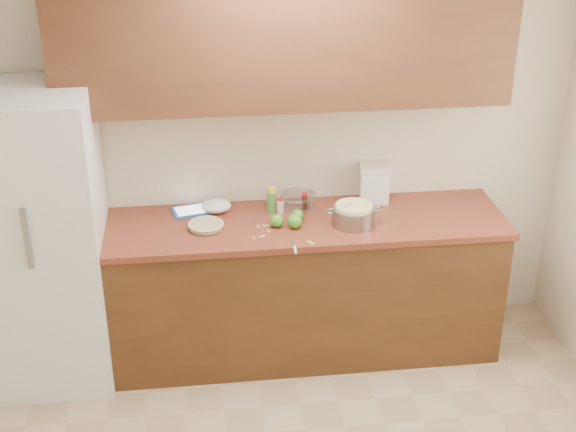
{
  "coord_description": "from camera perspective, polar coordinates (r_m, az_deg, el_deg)",
  "views": [
    {
      "loc": [
        -0.53,
        -2.81,
        3.07
      ],
      "look_at": [
        -0.01,
        1.43,
        0.98
      ],
      "focal_mm": 50.0,
      "sensor_mm": 36.0,
      "label": 1
    }
  ],
  "objects": [
    {
      "name": "peel_c",
      "position": [
        4.76,
        -2.13,
        -0.75
      ],
      "size": [
        0.02,
        0.04,
        0.0
      ],
      "primitive_type": "cube",
      "rotation": [
        0.0,
        0.0,
        1.66
      ],
      "color": "#86B95A",
      "rests_on": "counter_run"
    },
    {
      "name": "peel_f",
      "position": [
        4.65,
        -1.86,
        -1.44
      ],
      "size": [
        0.04,
        0.03,
        0.0
      ],
      "primitive_type": "cube",
      "rotation": [
        0.0,
        0.0,
        0.55
      ],
      "color": "#86B95A",
      "rests_on": "counter_run"
    },
    {
      "name": "upper_cabinets",
      "position": [
        4.61,
        -0.22,
        12.04
      ],
      "size": [
        2.6,
        0.34,
        0.7
      ],
      "primitive_type": "cube",
      "color": "#58311B",
      "rests_on": "room_shell"
    },
    {
      "name": "vanilla_bottle",
      "position": [
        4.96,
        1.18,
        1.08
      ],
      "size": [
        0.04,
        0.04,
        0.11
      ],
      "rotation": [
        0.0,
        0.0,
        0.31
      ],
      "color": "black",
      "rests_on": "counter_run"
    },
    {
      "name": "pie",
      "position": [
        4.75,
        -5.86,
        -0.67
      ],
      "size": [
        0.22,
        0.22,
        0.04
      ],
      "rotation": [
        0.0,
        0.0,
        -0.1
      ],
      "color": "silver",
      "rests_on": "counter_run"
    },
    {
      "name": "fridge",
      "position": [
        4.86,
        -17.05,
        -1.68
      ],
      "size": [
        0.7,
        0.7,
        1.8
      ],
      "primitive_type": "cube",
      "color": "white",
      "rests_on": "ground"
    },
    {
      "name": "flour_canister",
      "position": [
        5.09,
        6.16,
        2.41
      ],
      "size": [
        0.22,
        0.22,
        0.24
      ],
      "rotation": [
        0.0,
        0.0,
        -0.15
      ],
      "color": "white",
      "rests_on": "counter_run"
    },
    {
      "name": "peel_b",
      "position": [
        4.77,
        -1.59,
        -0.68
      ],
      "size": [
        0.05,
        0.03,
        0.0
      ],
      "primitive_type": "cube",
      "rotation": [
        0.0,
        0.0,
        -0.31
      ],
      "color": "#86B95A",
      "rests_on": "counter_run"
    },
    {
      "name": "colander",
      "position": [
        4.78,
        4.68,
        0.08
      ],
      "size": [
        0.34,
        0.25,
        0.13
      ],
      "rotation": [
        0.0,
        0.0,
        -0.28
      ],
      "color": "gray",
      "rests_on": "counter_run"
    },
    {
      "name": "peel_e",
      "position": [
        4.63,
        -2.44,
        -1.57
      ],
      "size": [
        0.02,
        0.03,
        0.0
      ],
      "primitive_type": "cube",
      "rotation": [
        0.0,
        0.0,
        2.0
      ],
      "color": "#86B95A",
      "rests_on": "counter_run"
    },
    {
      "name": "apple_center",
      "position": [
        4.81,
        0.69,
        0.04
      ],
      "size": [
        0.07,
        0.07,
        0.09
      ],
      "color": "#3F9321",
      "rests_on": "counter_run"
    },
    {
      "name": "mixing_bowl",
      "position": [
        4.99,
        0.71,
        1.16
      ],
      "size": [
        0.23,
        0.23,
        0.09
      ],
      "rotation": [
        0.0,
        0.0,
        0.36
      ],
      "color": "silver",
      "rests_on": "counter_run"
    },
    {
      "name": "counter_run",
      "position": [
        5.04,
        0.02,
        -5.05
      ],
      "size": [
        2.64,
        0.68,
        0.92
      ],
      "color": "#533117",
      "rests_on": "ground"
    },
    {
      "name": "tablet",
      "position": [
        4.97,
        -6.94,
        0.36
      ],
      "size": [
        0.25,
        0.21,
        0.02
      ],
      "rotation": [
        0.0,
        0.0,
        0.22
      ],
      "color": "blue",
      "rests_on": "counter_run"
    },
    {
      "name": "cinnamon_shaker",
      "position": [
        4.9,
        -0.56,
        0.73
      ],
      "size": [
        0.04,
        0.04,
        0.11
      ],
      "rotation": [
        0.0,
        0.0,
        0.12
      ],
      "color": "beige",
      "rests_on": "counter_run"
    },
    {
      "name": "peel_a",
      "position": [
        4.58,
        1.62,
        -1.89
      ],
      "size": [
        0.05,
        0.05,
        0.0
      ],
      "primitive_type": "cube",
      "rotation": [
        0.0,
        0.0,
        -0.94
      ],
      "color": "#86B95A",
      "rests_on": "counter_run"
    },
    {
      "name": "peel_d",
      "position": [
        4.71,
        -1.4,
        -1.07
      ],
      "size": [
        0.02,
        0.03,
        0.0
      ],
      "primitive_type": "cube",
      "rotation": [
        0.0,
        0.0,
        -1.39
      ],
      "color": "#86B95A",
      "rests_on": "counter_run"
    },
    {
      "name": "apple_front",
      "position": [
        4.72,
        0.48,
        -0.36
      ],
      "size": [
        0.09,
        0.09,
        0.1
      ],
      "color": "#3F9321",
      "rests_on": "counter_run"
    },
    {
      "name": "apple_left",
      "position": [
        4.74,
        -0.81,
        -0.33
      ],
      "size": [
        0.08,
        0.08,
        0.09
      ],
      "color": "#3F9321",
      "rests_on": "counter_run"
    },
    {
      "name": "lemon_bottle",
      "position": [
        4.91,
        -1.18,
        1.12
      ],
      "size": [
        0.06,
        0.06,
        0.16
      ],
      "rotation": [
        0.0,
        0.0,
        -0.12
      ],
      "color": "#4C8C38",
      "rests_on": "counter_run"
    },
    {
      "name": "paring_knife",
      "position": [
        4.5,
        0.49,
        -2.35
      ],
      "size": [
        0.02,
        0.16,
        0.02
      ],
      "rotation": [
        0.0,
        0.0,
        -0.04
      ],
      "color": "gray",
      "rests_on": "counter_run"
    },
    {
      "name": "paper_towel",
      "position": [
        4.95,
        -5.14,
        0.71
      ],
      "size": [
        0.19,
        0.16,
        0.08
      ],
      "primitive_type": "ellipsoid",
      "rotation": [
        0.0,
        0.0,
        -0.06
      ],
      "color": "white",
      "rests_on": "counter_run"
    },
    {
      "name": "room_shell",
      "position": [
        3.36,
        3.13,
        -5.71
      ],
      "size": [
        3.6,
        3.6,
        3.6
      ],
      "color": "tan",
      "rests_on": "ground"
    }
  ]
}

